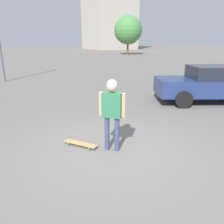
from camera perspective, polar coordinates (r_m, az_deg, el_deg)
name	(u,v)px	position (r m, az deg, el deg)	size (l,w,h in m)	color
ground_plane	(112,150)	(5.38, 0.00, -9.82)	(220.00, 220.00, 0.00)	slate
person	(112,107)	(4.97, 0.00, 1.40)	(0.45, 0.49, 1.71)	#38476B
skateboard	(80,144)	(5.60, -8.25, -8.19)	(0.83, 0.71, 0.07)	tan
car_parked_near	(212,84)	(10.23, 24.56, 6.73)	(3.51, 4.83, 1.55)	navy
tree_distant	(128,30)	(45.03, 4.21, 20.55)	(5.35, 5.35, 7.26)	brown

